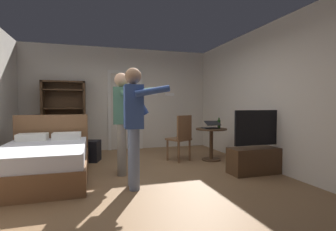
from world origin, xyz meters
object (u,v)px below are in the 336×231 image
Objects in this scene: tv_flatscreen at (261,155)px; bottle_on_table at (219,124)px; bed at (45,161)px; suitcase_small at (86,151)px; suitcase_dark at (72,151)px; person_blue_shirt at (134,119)px; side_table at (211,139)px; wooden_chair at (181,136)px; laptop at (211,126)px; person_striped_shirt at (122,115)px; bookshelf at (64,114)px.

tv_flatscreen reaches higher than bottle_on_table.
suitcase_small is at bearing 62.05° from bed.
suitcase_small is (0.29, -0.07, -0.01)m from suitcase_dark.
person_blue_shirt is at bearing -32.02° from bed.
side_table is 0.71× the size of wooden_chair.
suitcase_small is at bearing -0.14° from suitcase_dark.
tv_flatscreen reaches higher than laptop.
bottle_on_table is 0.41× the size of suitcase_small.
side_table is 0.40× the size of person_blue_shirt.
tv_flatscreen reaches higher than suitcase_dark.
bed reaches higher than laptop.
person_striped_shirt is at bearing -40.97° from suitcase_dark.
tv_flatscreen is at bearing -10.94° from bed.
suitcase_dark is at bearing 163.85° from wooden_chair.
person_striped_shirt is (1.17, -2.28, 0.06)m from bookshelf.
person_striped_shirt is at bearing -1.86° from bed.
bed is 8.41× the size of bottle_on_table.
bottle_on_table is at bearing 1.21° from suitcase_small.
suitcase_small is at bearing 148.27° from tv_flatscreen.
bottle_on_table is (0.17, -0.04, 0.05)m from laptop.
wooden_chair is at bearing 25.03° from person_striped_shirt.
side_table is 0.40× the size of person_striped_shirt.
wooden_chair is (2.49, -1.66, -0.43)m from bookshelf.
side_table reaches higher than suitcase_dark.
suitcase_dark is (0.32, 1.23, -0.07)m from bed.
person_striped_shirt is 3.11× the size of suitcase_small.
laptop is at bearing 110.09° from tv_flatscreen.
laptop is at bearing 1.00° from suitcase_small.
tv_flatscreen is 0.66× the size of person_striped_shirt.
person_blue_shirt is at bearing -145.90° from laptop.
suitcase_small is at bearing 164.30° from laptop.
tv_flatscreen reaches higher than wooden_chair.
person_striped_shirt reaches higher than laptop.
bed is 4.00× the size of suitcase_dark.
wooden_chair is at bearing -3.56° from suitcase_dark.
bed is at bearing 178.14° from person_striped_shirt.
wooden_chair is 2.36m from suitcase_dark.
person_striped_shirt is (-2.12, -0.43, 0.23)m from bottle_on_table.
tv_flatscreen is 3.58× the size of laptop.
bookshelf is at bearing 132.70° from suitcase_small.
laptop is at bearing 7.64° from bed.
bottle_on_table reaches higher than side_table.
laptop is at bearing -12.73° from wooden_chair.
person_striped_shirt is (1.26, -0.04, 0.73)m from bed.
bookshelf is 1.41m from suitcase_small.
bottle_on_table reaches higher than laptop.
bottle_on_table is 0.13× the size of person_blue_shirt.
person_blue_shirt is (1.25, -3.07, 0.04)m from bookshelf.
person_striped_shirt is at bearing 95.65° from person_blue_shirt.
suitcase_small is (0.52, -1.08, -0.75)m from bookshelf.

